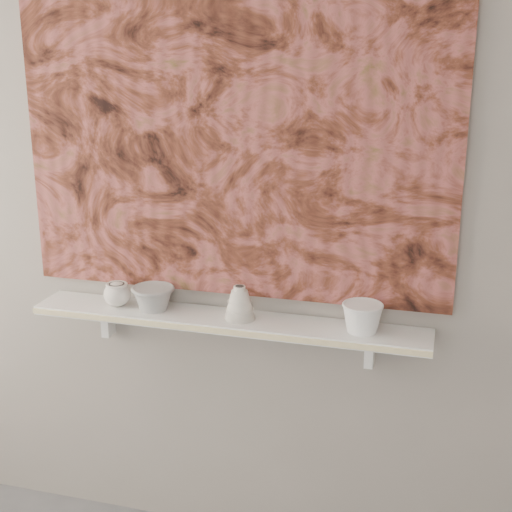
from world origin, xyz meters
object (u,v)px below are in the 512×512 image
(bell_vessel, at_px, (240,302))
(bowl_white, at_px, (362,317))
(painting, at_px, (232,137))
(shelf, at_px, (227,321))
(bowl_grey, at_px, (153,298))
(cup_cream, at_px, (117,294))

(bell_vessel, relative_size, bowl_white, 0.87)
(painting, distance_m, bell_vessel, 0.56)
(shelf, relative_size, bowl_grey, 9.19)
(painting, distance_m, bowl_grey, 0.63)
(bowl_grey, distance_m, bowl_white, 0.74)
(bowl_grey, bearing_deg, shelf, 0.00)
(shelf, height_order, cup_cream, cup_cream)
(shelf, relative_size, bowl_white, 10.33)
(painting, bearing_deg, bell_vessel, -59.21)
(shelf, distance_m, bowl_grey, 0.28)
(bell_vessel, bearing_deg, bowl_white, 0.00)
(bowl_grey, height_order, bowl_white, bowl_white)
(shelf, bearing_deg, bowl_grey, 180.00)
(shelf, height_order, bowl_white, bowl_white)
(cup_cream, xyz_separation_m, bowl_white, (0.88, 0.00, 0.00))
(bowl_grey, height_order, bell_vessel, bell_vessel)
(shelf, xyz_separation_m, cup_cream, (-0.41, 0.00, 0.06))
(shelf, distance_m, painting, 0.63)
(bell_vessel, bearing_deg, painting, 120.79)
(bowl_grey, xyz_separation_m, bowl_white, (0.74, 0.00, 0.01))
(shelf, height_order, bell_vessel, bell_vessel)
(cup_cream, bearing_deg, bell_vessel, 0.00)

